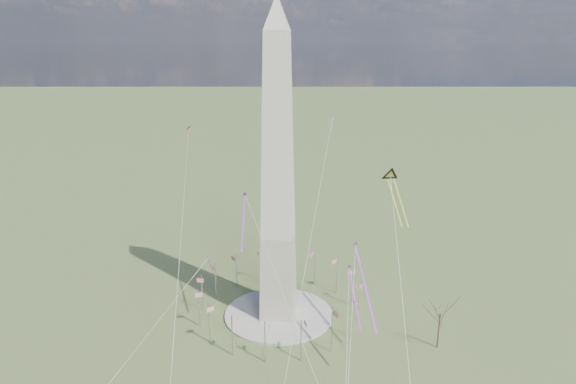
# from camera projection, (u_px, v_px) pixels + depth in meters

# --- Properties ---
(ground) EXTENTS (2000.00, 2000.00, 0.00)m
(ground) POSITION_uv_depth(u_px,v_px,m) (279.00, 315.00, 170.96)
(ground) COLOR #475A2D
(ground) RESTS_ON ground
(plaza) EXTENTS (36.00, 36.00, 0.80)m
(plaza) POSITION_uv_depth(u_px,v_px,m) (279.00, 314.00, 170.84)
(plaza) COLOR #A29D94
(plaza) RESTS_ON ground
(washington_monument) EXTENTS (15.56, 15.56, 100.00)m
(washington_monument) POSITION_uv_depth(u_px,v_px,m) (278.00, 176.00, 157.27)
(washington_monument) COLOR beige
(washington_monument) RESTS_ON plaza
(flagpole_ring) EXTENTS (54.40, 54.40, 13.00)m
(flagpole_ring) POSITION_uv_depth(u_px,v_px,m) (279.00, 296.00, 168.88)
(flagpole_ring) COLOR silver
(flagpole_ring) RESTS_ON ground
(tree_near) EXTENTS (9.74, 9.74, 17.05)m
(tree_near) POSITION_uv_depth(u_px,v_px,m) (440.00, 311.00, 149.71)
(tree_near) COLOR #49382C
(tree_near) RESTS_ON ground
(kite_delta_black) EXTENTS (8.44, 17.42, 14.18)m
(kite_delta_black) POSITION_uv_depth(u_px,v_px,m) (391.00, 179.00, 157.49)
(kite_delta_black) COLOR black
(kite_delta_black) RESTS_ON ground
(kite_diamond_purple) EXTENTS (1.88, 2.86, 8.66)m
(kite_diamond_purple) POSITION_uv_depth(u_px,v_px,m) (210.00, 258.00, 168.79)
(kite_diamond_purple) COLOR #451B7D
(kite_diamond_purple) RESTS_ON ground
(kite_streamer_left) EXTENTS (7.47, 23.24, 16.28)m
(kite_streamer_left) POSITION_uv_depth(u_px,v_px,m) (362.00, 273.00, 142.23)
(kite_streamer_left) COLOR #E62449
(kite_streamer_left) RESTS_ON ground
(kite_streamer_mid) EXTENTS (3.76, 18.35, 12.63)m
(kite_streamer_mid) POSITION_uv_depth(u_px,v_px,m) (244.00, 215.00, 155.35)
(kite_streamer_mid) COLOR #E62449
(kite_streamer_mid) RESTS_ON ground
(kite_streamer_right) EXTENTS (5.28, 18.17, 12.64)m
(kite_streamer_right) POSITION_uv_depth(u_px,v_px,m) (353.00, 289.00, 158.11)
(kite_streamer_right) COLOR #E62449
(kite_streamer_right) RESTS_ON ground
(kite_small_red) EXTENTS (1.68, 2.40, 5.00)m
(kite_small_red) POSITION_uv_depth(u_px,v_px,m) (189.00, 129.00, 195.95)
(kite_small_red) COLOR red
(kite_small_red) RESTS_ON ground
(kite_small_white) EXTENTS (1.62, 1.66, 4.74)m
(kite_small_white) POSITION_uv_depth(u_px,v_px,m) (332.00, 121.00, 196.07)
(kite_small_white) COLOR silver
(kite_small_white) RESTS_ON ground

